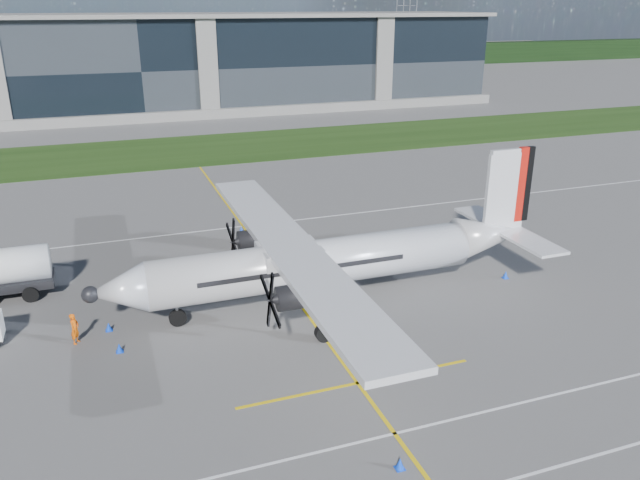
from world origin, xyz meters
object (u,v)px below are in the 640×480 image
at_px(safety_cone_portwing, 400,464).
at_px(safety_cone_nose_stbd, 109,327).
at_px(safety_cone_nose_port, 119,348).
at_px(safety_cone_stbdwing, 241,230).
at_px(ground_crew_person, 74,326).
at_px(safety_cone_tail, 506,275).
at_px(turboprop_aircraft, 331,235).
at_px(pylon_east, 407,11).

bearing_deg(safety_cone_portwing, safety_cone_nose_stbd, 123.66).
distance_m(safety_cone_nose_port, safety_cone_nose_stbd, 2.62).
xyz_separation_m(safety_cone_stbdwing, safety_cone_nose_stbd, (-10.58, -13.12, 0.00)).
relative_size(ground_crew_person, safety_cone_tail, 3.97).
bearing_deg(turboprop_aircraft, safety_cone_portwing, -100.24).
distance_m(ground_crew_person, safety_cone_nose_stbd, 2.02).
bearing_deg(safety_cone_nose_stbd, safety_cone_portwing, -56.34).
relative_size(safety_cone_stbdwing, safety_cone_nose_stbd, 1.00).
bearing_deg(safety_cone_tail, turboprop_aircraft, 176.42).
bearing_deg(safety_cone_nose_port, ground_crew_person, 140.32).
relative_size(turboprop_aircraft, safety_cone_nose_stbd, 57.45).
bearing_deg(safety_cone_stbdwing, safety_cone_nose_stbd, -128.88).
height_order(pylon_east, safety_cone_portwing, pylon_east).
relative_size(ground_crew_person, safety_cone_portwing, 3.97).
height_order(turboprop_aircraft, safety_cone_nose_port, turboprop_aircraft).
bearing_deg(safety_cone_nose_stbd, turboprop_aircraft, -3.19).
xyz_separation_m(turboprop_aircraft, ground_crew_person, (-14.65, -0.10, -3.32)).
relative_size(turboprop_aircraft, safety_cone_nose_port, 57.45).
bearing_deg(safety_cone_portwing, pylon_east, 62.94).
distance_m(ground_crew_person, safety_cone_tail, 26.82).
bearing_deg(pylon_east, safety_cone_tail, -114.66).
xyz_separation_m(pylon_east, safety_cone_portwing, (-82.76, -161.99, -14.75)).
bearing_deg(pylon_east, safety_cone_nose_port, -121.85).
height_order(ground_crew_person, safety_cone_portwing, ground_crew_person).
distance_m(turboprop_aircraft, safety_cone_nose_stbd, 13.60).
distance_m(safety_cone_tail, safety_cone_stbdwing, 20.60).
bearing_deg(safety_cone_nose_stbd, safety_cone_nose_port, -80.48).
bearing_deg(ground_crew_person, safety_cone_nose_port, -102.85).
height_order(turboprop_aircraft, ground_crew_person, turboprop_aircraft).
relative_size(turboprop_aircraft, safety_cone_tail, 57.45).
xyz_separation_m(safety_cone_tail, safety_cone_stbdwing, (-14.53, 14.61, 0.00)).
height_order(ground_crew_person, safety_cone_tail, ground_crew_person).
relative_size(safety_cone_portwing, safety_cone_nose_port, 1.00).
distance_m(safety_cone_stbdwing, safety_cone_portwing, 28.58).
height_order(pylon_east, turboprop_aircraft, pylon_east).
height_order(safety_cone_tail, safety_cone_stbdwing, same).
bearing_deg(pylon_east, safety_cone_stbdwing, -121.72).
distance_m(turboprop_aircraft, safety_cone_nose_port, 13.29).
height_order(pylon_east, safety_cone_nose_stbd, pylon_east).
bearing_deg(turboprop_aircraft, ground_crew_person, -179.63).
xyz_separation_m(safety_cone_tail, safety_cone_nose_stbd, (-25.11, 1.48, 0.00)).
bearing_deg(ground_crew_person, safety_cone_portwing, -113.86).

